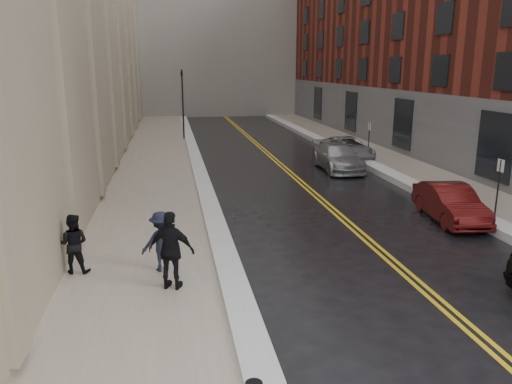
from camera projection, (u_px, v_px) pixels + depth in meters
name	position (u px, v px, depth m)	size (l,w,h in m)	color
ground	(378.00, 368.00, 9.20)	(160.00, 160.00, 0.00)	black
sidewalk_left	(153.00, 182.00, 23.73)	(4.00, 64.00, 0.15)	gray
sidewalk_right	(417.00, 172.00, 25.95)	(3.00, 64.00, 0.15)	gray
lane_stripe_a	(294.00, 178.00, 24.88)	(0.12, 64.00, 0.01)	gold
lane_stripe_b	(298.00, 178.00, 24.92)	(0.12, 64.00, 0.01)	gold
snow_ridge_left	(202.00, 179.00, 24.09)	(0.70, 60.80, 0.26)	silver
snow_ridge_right	(384.00, 172.00, 25.63)	(0.85, 60.80, 0.30)	silver
building_right	(500.00, 9.00, 31.86)	(14.00, 50.00, 18.00)	maroon
traffic_signal	(183.00, 99.00, 36.68)	(0.18, 0.15, 5.20)	black
parking_sign_near	(499.00, 183.00, 17.81)	(0.06, 0.35, 2.23)	black
parking_sign_far	(369.00, 138.00, 29.28)	(0.06, 0.35, 2.23)	black
car_maroon	(450.00, 203.00, 17.85)	(1.39, 3.98, 1.31)	#4F0E0E
car_silver_near	(338.00, 157.00, 26.72)	(1.94, 4.77, 1.38)	#93959A
car_silver_far	(347.00, 148.00, 29.81)	(2.19, 4.74, 1.32)	#A3A6AB
pedestrian_a	(74.00, 244.00, 12.95)	(0.77, 0.60, 1.59)	black
pedestrian_b	(161.00, 241.00, 13.09)	(1.04, 0.60, 1.61)	black
pedestrian_c	(172.00, 251.00, 11.95)	(1.14, 0.47, 1.94)	black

